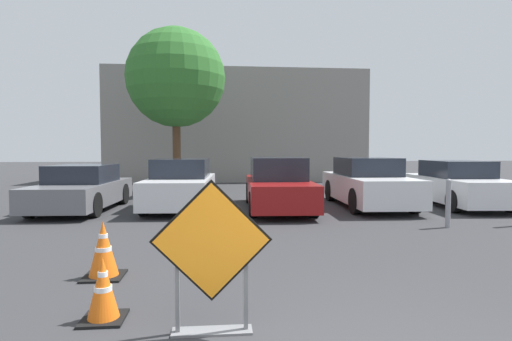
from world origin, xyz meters
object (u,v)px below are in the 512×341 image
object	(u,v)px
road_closed_sign	(212,252)
parked_car_fourth	(367,184)
traffic_cone_second	(103,250)
parked_car_second	(181,186)
parked_car_third	(278,186)
parked_car_fifth	(457,185)
traffic_cone_nearest	(103,290)
bollard_nearest	(448,202)
parked_car_nearest	(82,189)

from	to	relation	value
road_closed_sign	parked_car_fourth	size ratio (longest dim) A/B	0.32
traffic_cone_second	parked_car_second	size ratio (longest dim) A/B	0.19
parked_car_third	parked_car_fifth	xyz separation A→B (m)	(5.69, 0.20, -0.04)
road_closed_sign	parked_car_third	world-z (taller)	parked_car_third
traffic_cone_nearest	parked_car_third	distance (m)	8.00
traffic_cone_second	parked_car_fifth	size ratio (longest dim) A/B	0.18
road_closed_sign	parked_car_fifth	size ratio (longest dim) A/B	0.34
road_closed_sign	traffic_cone_nearest	xyz separation A→B (m)	(-1.12, 0.42, -0.47)
parked_car_fifth	bollard_nearest	size ratio (longest dim) A/B	3.97
parked_car_fourth	parked_car_fifth	xyz separation A→B (m)	(2.85, -0.13, -0.05)
traffic_cone_second	parked_car_nearest	xyz separation A→B (m)	(-2.39, 6.38, 0.24)
parked_car_fourth	parked_car_nearest	bearing A→B (deg)	1.94
parked_car_nearest	parked_car_fifth	size ratio (longest dim) A/B	0.97
bollard_nearest	parked_car_second	bearing A→B (deg)	150.73
road_closed_sign	bollard_nearest	size ratio (longest dim) A/B	1.34
traffic_cone_nearest	parked_car_third	size ratio (longest dim) A/B	0.14
traffic_cone_nearest	parked_car_fourth	bearing A→B (deg)	53.51
traffic_cone_second	road_closed_sign	bearing A→B (deg)	-50.65
parked_car_nearest	parked_car_second	distance (m)	2.85
traffic_cone_second	parked_car_nearest	distance (m)	6.81
traffic_cone_second	parked_car_third	size ratio (longest dim) A/B	0.17
parked_car_fifth	traffic_cone_nearest	bearing A→B (deg)	45.40
parked_car_nearest	parked_car_fifth	world-z (taller)	parked_car_fifth
traffic_cone_second	parked_car_third	world-z (taller)	parked_car_third
traffic_cone_nearest	parked_car_nearest	bearing A→B (deg)	109.65
road_closed_sign	parked_car_third	size ratio (longest dim) A/B	0.32
parked_car_fifth	bollard_nearest	bearing A→B (deg)	59.20
traffic_cone_second	parked_car_nearest	size ratio (longest dim) A/B	0.18
parked_car_second	parked_car_fifth	size ratio (longest dim) A/B	0.96
road_closed_sign	traffic_cone_second	world-z (taller)	road_closed_sign
parked_car_second	parked_car_third	distance (m)	2.87
traffic_cone_second	parked_car_fourth	bearing A→B (deg)	45.92
bollard_nearest	parked_car_fifth	bearing A→B (deg)	55.43
parked_car_third	parked_car_fifth	distance (m)	5.70
traffic_cone_second	parked_car_nearest	world-z (taller)	parked_car_nearest
parked_car_nearest	parked_car_fourth	bearing A→B (deg)	-177.59
parked_car_nearest	parked_car_third	distance (m)	5.70
traffic_cone_second	parked_car_third	distance (m)	6.87
road_closed_sign	traffic_cone_nearest	distance (m)	1.28
road_closed_sign	bollard_nearest	bearing A→B (deg)	42.44
parked_car_fourth	traffic_cone_nearest	bearing A→B (deg)	55.64
parked_car_second	parked_car_third	size ratio (longest dim) A/B	0.90
road_closed_sign	bollard_nearest	world-z (taller)	road_closed_sign
parked_car_third	bollard_nearest	size ratio (longest dim) A/B	4.21
traffic_cone_nearest	parked_car_fifth	xyz separation A→B (m)	(8.60, 7.64, 0.34)
parked_car_second	bollard_nearest	xyz separation A→B (m)	(6.26, -3.51, -0.11)
traffic_cone_nearest	parked_car_fourth	world-z (taller)	parked_car_fourth
road_closed_sign	parked_car_nearest	bearing A→B (deg)	115.40
road_closed_sign	traffic_cone_nearest	size ratio (longest dim) A/B	2.25
parked_car_fifth	road_closed_sign	bearing A→B (deg)	50.92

